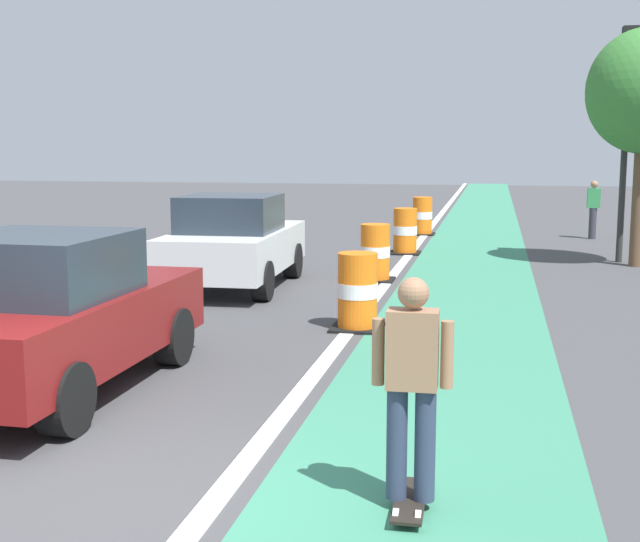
% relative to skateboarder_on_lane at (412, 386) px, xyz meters
% --- Properties ---
extents(ground_plane, '(100.00, 100.00, 0.00)m').
position_rel_skateboarder_on_lane_xyz_m(ground_plane, '(-2.32, -0.19, -0.91)').
color(ground_plane, '#424244').
extents(bike_lane_strip, '(2.50, 80.00, 0.01)m').
position_rel_skateboarder_on_lane_xyz_m(bike_lane_strip, '(0.08, 11.81, -0.91)').
color(bike_lane_strip, '#387F60').
rests_on(bike_lane_strip, ground).
extents(lane_divider_stripe, '(0.20, 80.00, 0.01)m').
position_rel_skateboarder_on_lane_xyz_m(lane_divider_stripe, '(-1.42, 11.81, -0.91)').
color(lane_divider_stripe, silver).
rests_on(lane_divider_stripe, ground).
extents(skateboarder_on_lane, '(0.57, 0.80, 1.69)m').
position_rel_skateboarder_on_lane_xyz_m(skateboarder_on_lane, '(0.00, 0.00, 0.00)').
color(skateboarder_on_lane, black).
rests_on(skateboarder_on_lane, ground).
extents(parked_sedan_nearest, '(1.96, 4.12, 1.70)m').
position_rel_skateboarder_on_lane_xyz_m(parked_sedan_nearest, '(-3.99, 2.15, -0.08)').
color(parked_sedan_nearest, maroon).
rests_on(parked_sedan_nearest, ground).
extents(parked_sedan_second, '(2.03, 4.16, 1.70)m').
position_rel_skateboarder_on_lane_xyz_m(parked_sedan_second, '(-4.09, 8.86, -0.08)').
color(parked_sedan_second, silver).
rests_on(parked_sedan_second, ground).
extents(traffic_barrel_front, '(0.73, 0.73, 1.09)m').
position_rel_skateboarder_on_lane_xyz_m(traffic_barrel_front, '(-1.32, 5.84, -0.38)').
color(traffic_barrel_front, orange).
rests_on(traffic_barrel_front, ground).
extents(traffic_barrel_mid, '(0.73, 0.73, 1.09)m').
position_rel_skateboarder_on_lane_xyz_m(traffic_barrel_mid, '(-1.68, 10.18, -0.38)').
color(traffic_barrel_mid, orange).
rests_on(traffic_barrel_mid, ground).
extents(traffic_barrel_back, '(0.73, 0.73, 1.09)m').
position_rel_skateboarder_on_lane_xyz_m(traffic_barrel_back, '(-1.54, 14.35, -0.38)').
color(traffic_barrel_back, orange).
rests_on(traffic_barrel_back, ground).
extents(traffic_barrel_far, '(0.73, 0.73, 1.09)m').
position_rel_skateboarder_on_lane_xyz_m(traffic_barrel_far, '(-1.50, 18.77, -0.38)').
color(traffic_barrel_far, orange).
rests_on(traffic_barrel_far, ground).
extents(traffic_light_corner, '(0.41, 0.32, 5.10)m').
position_rel_skateboarder_on_lane_xyz_m(traffic_light_corner, '(3.29, 13.85, 2.59)').
color(traffic_light_corner, '#2D2D2D').
rests_on(traffic_light_corner, ground).
extents(pedestrian_crossing, '(0.34, 0.20, 1.61)m').
position_rel_skateboarder_on_lane_xyz_m(pedestrian_crossing, '(3.21, 18.61, -0.05)').
color(pedestrian_crossing, '#33333D').
rests_on(pedestrian_crossing, ground).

